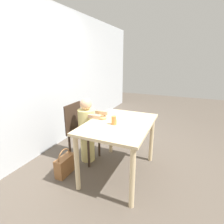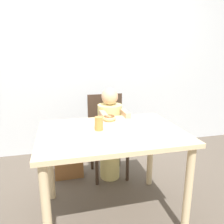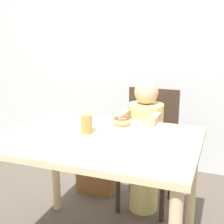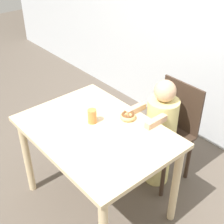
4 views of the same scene
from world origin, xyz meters
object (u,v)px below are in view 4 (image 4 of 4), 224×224
Objects in this scene: child_figure at (160,135)px; handbag at (131,138)px; donut at (128,116)px; chair at (169,132)px; cup at (92,116)px.

handbag is at bearing 166.60° from child_figure.
chair is at bearing 79.71° from donut.
child_figure reaches higher than cup.
cup reaches higher than donut.
donut is (-0.08, -0.43, 0.31)m from chair.
chair is 0.12m from child_figure.
cup is (0.24, -0.65, 0.69)m from handbag.
cup is (-0.14, -0.23, 0.03)m from donut.
donut is 1.10× the size of cup.
cup is at bearing -70.11° from handbag.
child_figure is 8.56× the size of donut.
donut is 0.30× the size of handbag.
child_figure is 0.59m from handbag.
chair reaches higher than donut.
child_figure is at bearing 68.24° from cup.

